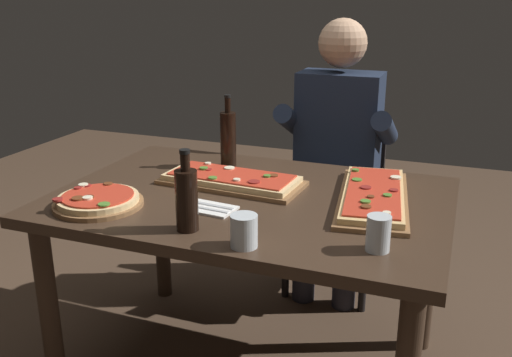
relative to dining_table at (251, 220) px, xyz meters
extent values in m
cube|color=#3D2B1E|center=(0.00, 0.00, 0.08)|extent=(1.40, 0.96, 0.04)
cylinder|color=#3D2B1E|center=(-0.62, -0.40, -0.29)|extent=(0.07, 0.07, 0.70)
cylinder|color=#3D2B1E|center=(-0.62, 0.40, -0.29)|extent=(0.07, 0.07, 0.70)
cylinder|color=#3D2B1E|center=(0.62, 0.40, -0.29)|extent=(0.07, 0.07, 0.70)
cube|color=brown|center=(-0.11, 0.09, 0.10)|extent=(0.56, 0.27, 0.02)
cube|color=#E5C184|center=(-0.11, 0.09, 0.12)|extent=(0.51, 0.24, 0.02)
cube|color=red|center=(-0.11, 0.09, 0.13)|extent=(0.47, 0.21, 0.01)
cylinder|color=#4C7F2D|center=(-0.16, 0.02, 0.14)|extent=(0.03, 0.03, 0.01)
cylinder|color=brown|center=(0.04, 0.12, 0.14)|extent=(0.04, 0.04, 0.00)
cylinder|color=#4C7F2D|center=(0.02, 0.11, 0.14)|extent=(0.03, 0.03, 0.01)
cylinder|color=beige|center=(-0.07, 0.03, 0.14)|extent=(0.03, 0.03, 0.01)
cylinder|color=beige|center=(-0.15, 0.15, 0.14)|extent=(0.04, 0.04, 0.00)
cylinder|color=#4C7F2D|center=(-0.24, 0.11, 0.14)|extent=(0.03, 0.03, 0.01)
cylinder|color=beige|center=(-0.25, 0.18, 0.14)|extent=(0.03, 0.03, 0.01)
cylinder|color=maroon|center=(0.00, 0.03, 0.14)|extent=(0.04, 0.04, 0.00)
cylinder|color=maroon|center=(-0.22, 0.11, 0.14)|extent=(0.03, 0.03, 0.00)
cube|color=brown|center=(0.42, 0.10, 0.10)|extent=(0.32, 0.63, 0.02)
cube|color=#DBB270|center=(0.42, 0.10, 0.12)|extent=(0.28, 0.58, 0.02)
cube|color=red|center=(0.42, 0.10, 0.13)|extent=(0.25, 0.54, 0.01)
cylinder|color=beige|center=(0.48, 0.26, 0.14)|extent=(0.04, 0.04, 0.01)
cylinder|color=#4C7F2D|center=(0.35, 0.18, 0.14)|extent=(0.04, 0.04, 0.00)
cylinder|color=#4C7F2D|center=(0.48, 0.05, 0.14)|extent=(0.03, 0.03, 0.01)
cylinder|color=maroon|center=(0.39, 0.11, 0.14)|extent=(0.04, 0.04, 0.01)
cylinder|color=brown|center=(0.42, 0.02, 0.14)|extent=(0.02, 0.02, 0.01)
cylinder|color=#4C7F2D|center=(0.42, -0.03, 0.14)|extent=(0.03, 0.03, 0.01)
cylinder|color=brown|center=(0.43, -0.08, 0.14)|extent=(0.03, 0.03, 0.01)
cylinder|color=maroon|center=(0.49, 0.11, 0.14)|extent=(0.03, 0.03, 0.01)
cylinder|color=#4C7F2D|center=(0.32, 0.29, 0.14)|extent=(0.03, 0.03, 0.01)
cylinder|color=beige|center=(0.50, -0.11, 0.14)|extent=(0.03, 0.03, 0.01)
cylinder|color=brown|center=(-0.45, -0.28, 0.10)|extent=(0.31, 0.31, 0.02)
cylinder|color=#E5C184|center=(-0.45, -0.28, 0.12)|extent=(0.28, 0.28, 0.02)
cylinder|color=red|center=(-0.45, -0.28, 0.13)|extent=(0.24, 0.24, 0.01)
cylinder|color=brown|center=(-0.49, -0.34, 0.14)|extent=(0.04, 0.04, 0.01)
cylinder|color=brown|center=(-0.46, -0.32, 0.14)|extent=(0.04, 0.04, 0.01)
cylinder|color=maroon|center=(-0.54, -0.38, 0.14)|extent=(0.03, 0.03, 0.01)
cylinder|color=brown|center=(-0.48, -0.18, 0.14)|extent=(0.03, 0.03, 0.00)
cylinder|color=beige|center=(-0.56, -0.22, 0.14)|extent=(0.03, 0.03, 0.01)
cylinder|color=maroon|center=(-0.54, -0.22, 0.14)|extent=(0.03, 0.03, 0.00)
cylinder|color=beige|center=(-0.46, -0.33, 0.14)|extent=(0.03, 0.03, 0.01)
cylinder|color=maroon|center=(-0.47, -0.31, 0.14)|extent=(0.03, 0.03, 0.01)
cylinder|color=maroon|center=(-0.56, -0.25, 0.14)|extent=(0.03, 0.03, 0.01)
cylinder|color=#4C7F2D|center=(-0.38, -0.36, 0.14)|extent=(0.04, 0.04, 0.00)
cylinder|color=black|center=(-0.07, -0.35, 0.19)|extent=(0.07, 0.07, 0.19)
cylinder|color=black|center=(-0.07, -0.35, 0.31)|extent=(0.03, 0.03, 0.05)
cylinder|color=black|center=(-0.07, -0.35, 0.35)|extent=(0.03, 0.03, 0.01)
cylinder|color=black|center=(-0.22, 0.30, 0.21)|extent=(0.07, 0.07, 0.23)
cylinder|color=black|center=(-0.22, 0.30, 0.36)|extent=(0.02, 0.02, 0.06)
cylinder|color=black|center=(-0.22, 0.30, 0.39)|extent=(0.03, 0.03, 0.01)
cylinder|color=silver|center=(0.50, -0.29, 0.15)|extent=(0.07, 0.07, 0.11)
cylinder|color=#5B3814|center=(0.50, -0.29, 0.12)|extent=(0.06, 0.06, 0.05)
cylinder|color=silver|center=(0.13, -0.41, 0.14)|extent=(0.08, 0.08, 0.10)
cylinder|color=silver|center=(0.13, -0.41, 0.11)|extent=(0.07, 0.07, 0.03)
cube|color=white|center=(-0.09, -0.18, 0.10)|extent=(0.19, 0.13, 0.01)
cube|color=silver|center=(-0.09, -0.19, 0.10)|extent=(0.17, 0.03, 0.00)
cube|color=silver|center=(-0.08, -0.16, 0.10)|extent=(0.17, 0.03, 0.00)
cube|color=black|center=(0.14, 0.78, -0.21)|extent=(0.44, 0.44, 0.04)
cube|color=black|center=(0.14, 0.98, 0.02)|extent=(0.40, 0.04, 0.42)
cylinder|color=black|center=(-0.05, 0.59, -0.44)|extent=(0.04, 0.04, 0.41)
cylinder|color=black|center=(0.33, 0.59, -0.44)|extent=(0.04, 0.04, 0.41)
cylinder|color=black|center=(-0.05, 0.97, -0.44)|extent=(0.04, 0.04, 0.41)
cylinder|color=black|center=(0.33, 0.97, -0.44)|extent=(0.04, 0.04, 0.41)
cylinder|color=#23232D|center=(0.04, 0.60, -0.42)|extent=(0.11, 0.11, 0.45)
cylinder|color=#23232D|center=(0.24, 0.60, -0.42)|extent=(0.11, 0.11, 0.45)
cube|color=#23232D|center=(0.14, 0.68, -0.13)|extent=(0.34, 0.40, 0.12)
cube|color=#1E283D|center=(0.14, 0.78, 0.19)|extent=(0.38, 0.22, 0.52)
sphere|color=tan|center=(0.14, 0.78, 0.58)|extent=(0.22, 0.22, 0.22)
cylinder|color=#1E283D|center=(-0.08, 0.73, 0.21)|extent=(0.09, 0.31, 0.21)
cylinder|color=#1E283D|center=(0.36, 0.73, 0.21)|extent=(0.09, 0.31, 0.21)
camera|label=1|loc=(0.70, -1.79, 0.80)|focal=39.83mm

